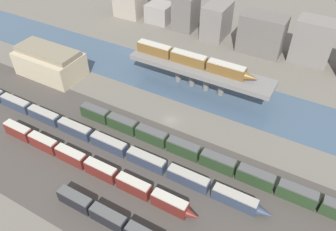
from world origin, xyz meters
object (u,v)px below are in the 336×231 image
object	(u,v)px
train_yard_outer	(204,157)
train_yard_near	(130,229)
train_yard_mid	(89,165)
warehouse_building	(50,62)
train_yard_far	(95,138)
train_on_bridge	(193,60)

from	to	relation	value
train_yard_outer	train_yard_near	bearing A→B (deg)	-100.96
train_yard_near	train_yard_mid	xyz separation A→B (m)	(-20.04, 10.08, 0.15)
train_yard_outer	train_yard_mid	bearing A→B (deg)	-145.58
train_yard_mid	warehouse_building	bearing A→B (deg)	144.97
train_yard_near	train_yard_mid	world-z (taller)	train_yard_mid
train_yard_far	warehouse_building	world-z (taller)	warehouse_building
train_on_bridge	train_yard_outer	xyz separation A→B (m)	(18.88, -31.07, -8.22)
train_on_bridge	train_yard_near	xyz separation A→B (m)	(13.56, -58.52, -8.42)
train_on_bridge	train_yard_mid	xyz separation A→B (m)	(-6.48, -48.45, -8.26)
train_yard_far	train_yard_outer	bearing A→B (deg)	15.73
train_yard_near	train_yard_outer	xyz separation A→B (m)	(5.32, 27.45, 0.20)
train_yard_outer	warehouse_building	size ratio (longest dim) A/B	3.52
train_yard_near	train_yard_far	xyz separation A→B (m)	(-25.02, 18.91, -0.06)
train_yard_far	train_yard_outer	distance (m)	31.51
train_yard_near	train_yard_outer	bearing A→B (deg)	79.04
train_yard_far	train_yard_outer	xyz separation A→B (m)	(30.33, 8.54, 0.26)
train_yard_near	warehouse_building	xyz separation A→B (m)	(-61.97, 39.46, 3.19)
warehouse_building	train_yard_mid	bearing A→B (deg)	-35.03
train_yard_mid	train_yard_far	size ratio (longest dim) A/B	0.62
train_yard_near	warehouse_building	distance (m)	73.54
train_on_bridge	train_yard_outer	size ratio (longest dim) A/B	0.52
train_yard_mid	warehouse_building	distance (m)	51.29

